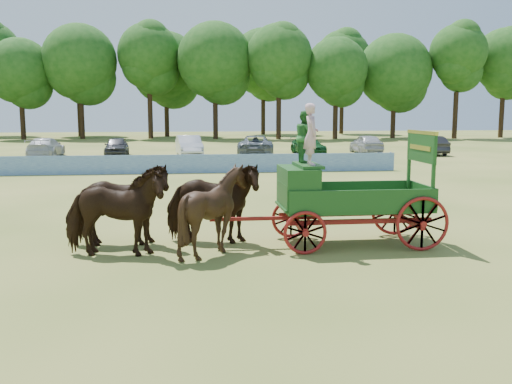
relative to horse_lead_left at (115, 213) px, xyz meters
name	(u,v)px	position (x,y,z in m)	size (l,w,h in m)	color
ground	(193,251)	(1.86, 0.31, -1.09)	(160.00, 160.00, 0.00)	#A39349
horse_lead_left	(115,213)	(0.00, 0.00, 0.00)	(1.17, 2.57, 2.17)	black
horse_lead_right	(120,205)	(0.00, 1.10, 0.00)	(1.17, 2.57, 2.17)	black
horse_wheel_left	(214,210)	(2.40, 0.00, 0.00)	(1.76, 1.97, 2.18)	black
horse_wheel_right	(212,203)	(2.40, 1.10, 0.00)	(1.17, 2.57, 2.17)	black
farm_dray	(328,186)	(5.39, 0.56, 0.47)	(6.00, 2.00, 3.70)	maroon
sponsor_banner	(170,164)	(0.86, 18.31, -0.56)	(26.00, 0.08, 1.05)	#1B4693
parked_cars	(152,146)	(-0.81, 30.53, -0.34)	(47.02, 6.96, 1.60)	silver
treeline	(149,62)	(-2.69, 60.14, 8.33)	(92.48, 22.99, 15.27)	#382314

